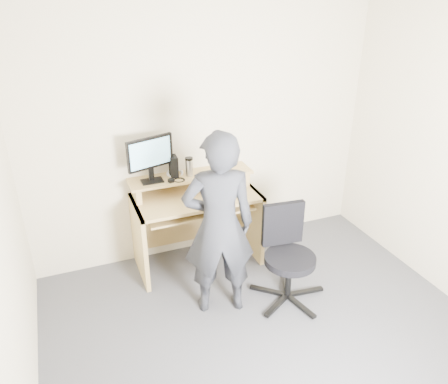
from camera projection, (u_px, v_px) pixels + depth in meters
ground at (284, 358)px, 3.34m from camera, size 3.50×3.50×0.00m
back_wall at (205, 134)px, 4.25m from camera, size 3.50×0.02×2.50m
ceiling at (313, 2)px, 2.25m from camera, size 3.50×3.50×0.02m
desk at (194, 211)px, 4.31m from camera, size 1.20×0.60×0.91m
monitor at (150, 156)px, 3.95m from camera, size 0.45×0.17×0.43m
external_drive at (174, 166)px, 4.15m from camera, size 0.08×0.13×0.20m
travel_mug at (189, 168)px, 4.16m from camera, size 0.09×0.09×0.16m
smartphone at (208, 174)px, 4.22m from camera, size 0.08×0.14×0.01m
charger at (171, 181)px, 4.04m from camera, size 0.05×0.05×0.03m
headphones at (175, 174)px, 4.22m from camera, size 0.17×0.17×0.06m
keyboard at (191, 209)px, 4.09m from camera, size 0.48×0.24×0.03m
mouse at (236, 192)px, 4.19m from camera, size 0.11×0.08×0.04m
office_chair at (287, 251)px, 3.82m from camera, size 0.66×0.68×0.85m
person at (219, 226)px, 3.53m from camera, size 0.66×0.51×1.62m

